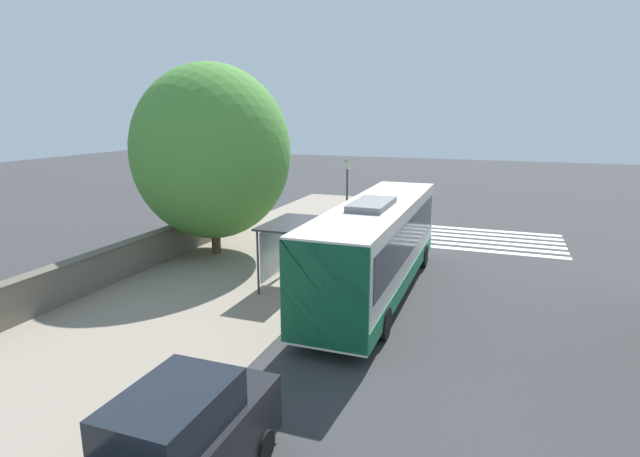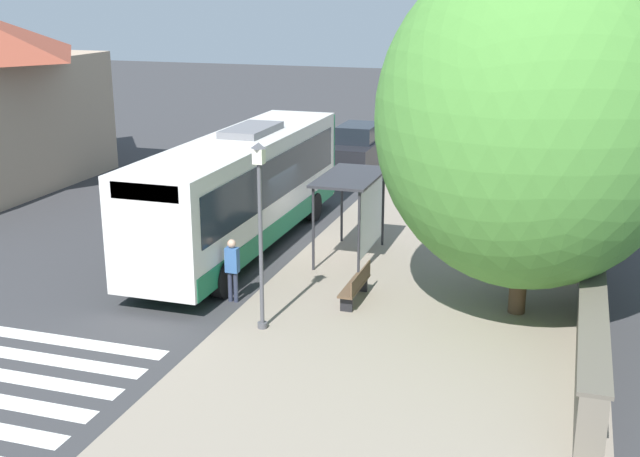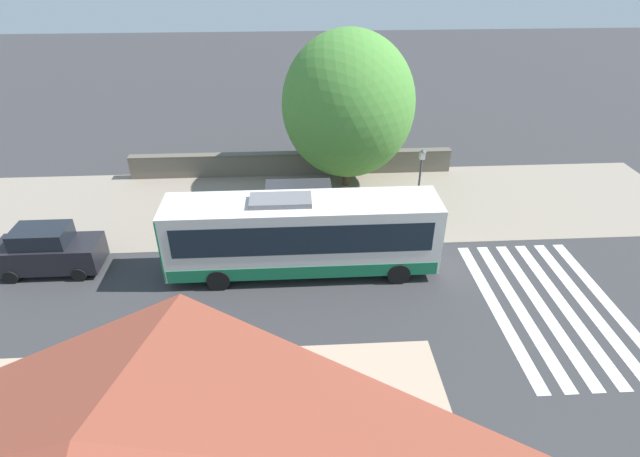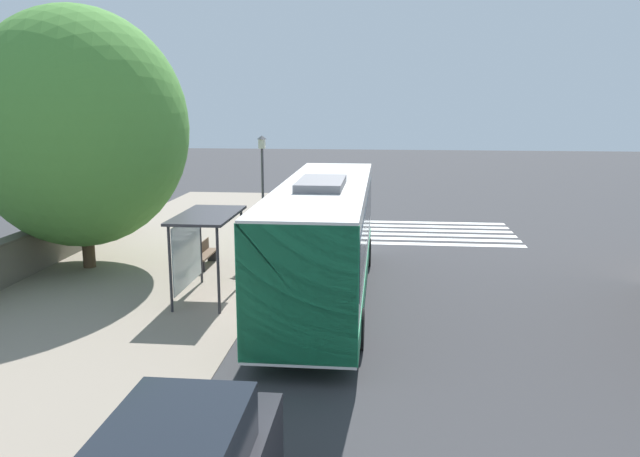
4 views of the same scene
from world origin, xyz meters
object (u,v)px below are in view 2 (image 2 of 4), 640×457
Objects in this scene: bus_shelter at (355,190)px; parked_car_behind_bus at (358,151)px; bench at (356,285)px; pedestrian at (232,265)px; bus at (242,188)px; street_lamp_near at (260,222)px; shade_tree at (531,120)px.

bus_shelter reaches higher than parked_car_behind_bus.
pedestrian is at bearing 17.07° from bench.
bus reaches higher than bench.
bus_shelter is 3.98m from bench.
bench is at bearing -162.93° from pedestrian.
street_lamp_near is at bearing 117.00° from bus.
pedestrian is (-1.55, 4.36, -0.92)m from bus.
street_lamp_near is at bearing 54.05° from bench.
pedestrian is 2.60m from street_lamp_near.
bus_shelter is 6.51m from shade_tree.
shade_tree reaches higher than pedestrian.
bench is 0.42× the size of parked_car_behind_bus.
bus is at bearing -36.26° from bench.
street_lamp_near reaches higher than parked_car_behind_bus.
bus is 3.64× the size of bus_shelter.
bus_shelter is 0.71× the size of street_lamp_near.
shade_tree is at bearing 119.47° from parked_car_behind_bus.
shade_tree is at bearing 149.91° from bus_shelter.
bus is at bearing -63.00° from street_lamp_near.
parked_car_behind_bus is (8.02, -14.20, -3.88)m from shade_tree.
pedestrian is 3.28m from bench.
bus_shelter is 0.72× the size of parked_car_behind_bus.
street_lamp_near reaches higher than pedestrian.
shade_tree is (-4.07, -0.53, 4.45)m from bench.
shade_tree reaches higher than parked_car_behind_bus.
bus is 6.31× the size of bench.
bus_shelter is 0.36× the size of shade_tree.
pedestrian is at bearing 11.70° from shade_tree.
bus_shelter is at bearing -73.87° from bench.
parked_car_behind_bus is (3.95, -14.73, 0.57)m from bench.
bus is at bearing -70.40° from pedestrian.
street_lamp_near is (0.70, 5.83, 0.57)m from bus_shelter.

